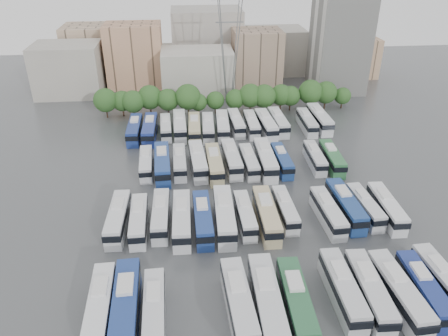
{
  "coord_description": "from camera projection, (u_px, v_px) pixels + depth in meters",
  "views": [
    {
      "loc": [
        -10.49,
        -62.38,
        40.84
      ],
      "look_at": [
        -3.62,
        7.21,
        3.0
      ],
      "focal_mm": 35.0,
      "sensor_mm": 36.0,
      "label": 1
    }
  ],
  "objects": [
    {
      "name": "bus_r3_s2",
      "position": [
        166.0,
        127.0,
        99.51
      ],
      "size": [
        2.8,
        11.0,
        3.42
      ],
      "rotation": [
        0.0,
        0.0,
        0.04
      ],
      "color": "silver",
      "rests_on": "ground"
    },
    {
      "name": "bus_r1_s0",
      "position": [
        118.0,
        218.0,
        67.57
      ],
      "size": [
        3.03,
        12.2,
        3.8
      ],
      "rotation": [
        0.0,
        0.0,
        -0.03
      ],
      "color": "silver",
      "rests_on": "ground"
    },
    {
      "name": "bus_r1_s1",
      "position": [
        139.0,
        220.0,
        67.22
      ],
      "size": [
        2.75,
        11.49,
        3.59
      ],
      "rotation": [
        0.0,
        0.0,
        0.02
      ],
      "color": "silver",
      "rests_on": "ground"
    },
    {
      "name": "electricity_pylon",
      "position": [
        229.0,
        32.0,
        109.99
      ],
      "size": [
        9.0,
        6.91,
        33.83
      ],
      "color": "slate",
      "rests_on": "ground"
    },
    {
      "name": "bus_r2_s4",
      "position": [
        198.0,
        161.0,
        84.38
      ],
      "size": [
        3.38,
        12.75,
        3.96
      ],
      "rotation": [
        0.0,
        0.0,
        0.05
      ],
      "color": "silver",
      "rests_on": "ground"
    },
    {
      "name": "bus_r1_s5",
      "position": [
        224.0,
        215.0,
        67.88
      ],
      "size": [
        3.24,
        13.32,
        4.16
      ],
      "rotation": [
        0.0,
        0.0,
        -0.03
      ],
      "color": "silver",
      "rests_on": "ground"
    },
    {
      "name": "bus_r2_s8",
      "position": [
        265.0,
        159.0,
        84.77
      ],
      "size": [
        3.03,
        13.34,
        4.18
      ],
      "rotation": [
        0.0,
        0.0,
        -0.01
      ],
      "color": "silver",
      "rests_on": "ground"
    },
    {
      "name": "bus_r3_s1",
      "position": [
        150.0,
        129.0,
        97.92
      ],
      "size": [
        3.09,
        12.87,
        4.02
      ],
      "rotation": [
        0.0,
        0.0,
        -0.02
      ],
      "color": "navy",
      "rests_on": "ground"
    },
    {
      "name": "bus_r2_s6",
      "position": [
        232.0,
        158.0,
        85.24
      ],
      "size": [
        3.2,
        12.51,
        3.89
      ],
      "rotation": [
        0.0,
        0.0,
        0.04
      ],
      "color": "silver",
      "rests_on": "ground"
    },
    {
      "name": "bus_r0_s12",
      "position": [
        423.0,
        289.0,
        54.19
      ],
      "size": [
        2.87,
        11.79,
        3.68
      ],
      "rotation": [
        0.0,
        0.0,
        -0.03
      ],
      "color": "navy",
      "rests_on": "ground"
    },
    {
      "name": "bus_r2_s11",
      "position": [
        315.0,
        157.0,
        86.17
      ],
      "size": [
        2.68,
        10.96,
        3.42
      ],
      "rotation": [
        0.0,
        0.0,
        -0.03
      ],
      "color": "silver",
      "rests_on": "ground"
    },
    {
      "name": "bus_r2_s12",
      "position": [
        332.0,
        158.0,
        85.73
      ],
      "size": [
        3.02,
        11.8,
        3.67
      ],
      "rotation": [
        0.0,
        0.0,
        -0.04
      ],
      "color": "#307140",
      "rests_on": "ground"
    },
    {
      "name": "bus_r0_s6",
      "position": [
        267.0,
        301.0,
        52.04
      ],
      "size": [
        3.24,
        13.72,
        4.29
      ],
      "rotation": [
        0.0,
        0.0,
        -0.02
      ],
      "color": "silver",
      "rests_on": "ground"
    },
    {
      "name": "bus_r3_s5",
      "position": [
        208.0,
        127.0,
        99.1
      ],
      "size": [
        3.09,
        11.98,
        3.73
      ],
      "rotation": [
        0.0,
        0.0,
        -0.04
      ],
      "color": "silver",
      "rests_on": "ground"
    },
    {
      "name": "bus_r0_s0",
      "position": [
        101.0,
        306.0,
        51.56
      ],
      "size": [
        2.99,
        12.35,
        3.85
      ],
      "rotation": [
        0.0,
        0.0,
        0.03
      ],
      "color": "white",
      "rests_on": "ground"
    },
    {
      "name": "bus_r1_s3",
      "position": [
        182.0,
        219.0,
        67.21
      ],
      "size": [
        2.96,
        12.64,
        3.95
      ],
      "rotation": [
        0.0,
        0.0,
        -0.02
      ],
      "color": "silver",
      "rests_on": "ground"
    },
    {
      "name": "bus_r0_s11",
      "position": [
        399.0,
        292.0,
        53.53
      ],
      "size": [
        3.39,
        12.88,
        4.01
      ],
      "rotation": [
        0.0,
        0.0,
        0.05
      ],
      "color": "silver",
      "rests_on": "ground"
    },
    {
      "name": "bus_r1_s6",
      "position": [
        245.0,
        215.0,
        68.7
      ],
      "size": [
        2.58,
        10.87,
        3.4
      ],
      "rotation": [
        0.0,
        0.0,
        0.02
      ],
      "color": "silver",
      "rests_on": "ground"
    },
    {
      "name": "bus_r1_s13",
      "position": [
        386.0,
        207.0,
        70.27
      ],
      "size": [
        2.94,
        11.82,
        3.68
      ],
      "rotation": [
        0.0,
        0.0,
        -0.03
      ],
      "color": "white",
      "rests_on": "ground"
    },
    {
      "name": "bus_r3_s7",
      "position": [
        236.0,
        123.0,
        101.48
      ],
      "size": [
        3.03,
        11.9,
        3.71
      ],
      "rotation": [
        0.0,
        0.0,
        0.04
      ],
      "color": "silver",
      "rests_on": "ground"
    },
    {
      "name": "bus_r1_s8",
      "position": [
        285.0,
        209.0,
        70.13
      ],
      "size": [
        2.52,
        10.82,
        3.38
      ],
      "rotation": [
        0.0,
        0.0,
        0.02
      ],
      "color": "silver",
      "rests_on": "ground"
    },
    {
      "name": "apartment_tower",
      "position": [
        339.0,
        45.0,
        122.46
      ],
      "size": [
        14.0,
        14.0,
        26.0
      ],
      "primitive_type": "cube",
      "color": "silver",
      "rests_on": "ground"
    },
    {
      "name": "bus_r2_s3",
      "position": [
        180.0,
        162.0,
        84.42
      ],
      "size": [
        2.61,
        11.23,
        3.51
      ],
      "rotation": [
        0.0,
        0.0,
        0.02
      ],
      "color": "silver",
      "rests_on": "ground"
    },
    {
      "name": "bus_r1_s2",
      "position": [
        161.0,
        215.0,
        68.41
      ],
      "size": [
        2.71,
        11.7,
        3.66
      ],
      "rotation": [
        0.0,
        0.0,
        -0.01
      ],
      "color": "silver",
      "rests_on": "ground"
    },
    {
      "name": "bus_r1_s10",
      "position": [
        328.0,
        212.0,
        69.16
      ],
      "size": [
        2.96,
        11.66,
        3.63
      ],
      "rotation": [
        0.0,
        0.0,
        0.04
      ],
      "color": "silver",
      "rests_on": "ground"
    },
    {
      "name": "bus_r0_s9",
      "position": [
        343.0,
        289.0,
        54.07
      ],
      "size": [
        2.78,
        12.41,
        3.89
      ],
      "rotation": [
        0.0,
        0.0,
        -0.01
      ],
      "color": "silver",
      "rests_on": "ground"
    },
    {
      "name": "bus_r1_s7",
      "position": [
        267.0,
        214.0,
        68.26
      ],
      "size": [
        2.89,
        12.73,
        3.98
      ],
      "rotation": [
        0.0,
        0.0,
        -0.01
      ],
      "color": "#C6B488",
      "rests_on": "ground"
    },
    {
      "name": "bus_r0_s2",
      "position": [
        154.0,
        310.0,
        51.18
      ],
      "size": [
        2.84,
        11.62,
        3.62
      ],
      "rotation": [
        0.0,
        0.0,
        0.03
      ],
      "color": "silver",
      "rests_on": "ground"
    },
    {
      "name": "bus_r1_s4",
      "position": [
        203.0,
        219.0,
        67.42
      ],
      "size": [
        2.79,
        12.21,
        3.82
      ],
      "rotation": [
        0.0,
        0.0,
        0.01
      ],
      "color": "navy",
      "rests_on": "ground"
    },
    {
      "name": "bus_r2_s7",
      "position": [
        249.0,
        161.0,
        84.57
      ],
      "size": [
        2.8,
        11.17,
        3.48
      ],
      "rotation": [
        0.0,
        0.0,
        0.03
      ],
      "color": "silver",
      "rests_on": "ground"
    },
    {
      "name": "bus_r3_s6",
      "position": [
        223.0,
        125.0,
        99.84
      ],
      "size": [
        3.32,
        12.59,
        3.92
      ],
      "rotation": [
        0.0,
        0.0,
        -0.05
      ],
      "color": "white",
      "rests_on": "ground"
    },
    {
      "name": "bus_r2_s1",
      "position": [
        146.0,
        163.0,
        83.96
      ],
      "size": [
        2.83,
        11.03,
        3.43
      ],
      "rotation": [
        0.0,
        0.0,
        0.04
      ],
      "color": "silver",
      "rests_on": "ground"
    },
    {
      "name": "bus_r3_s0",
      "position": [
        135.0,
        129.0,
        97.84
      ],
      "size": [
        2.9,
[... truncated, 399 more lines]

